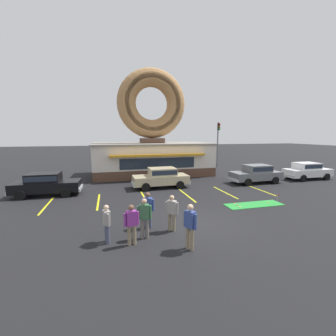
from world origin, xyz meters
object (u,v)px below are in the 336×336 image
(pedestrian_blue_sweater_man, at_px, (172,211))
(traffic_light_pole, at_px, (218,139))
(pedestrian_hooded_kid, at_px, (132,223))
(pedestrian_clipboard_woman, at_px, (190,224))
(car_grey, at_px, (256,173))
(car_champagne, at_px, (161,177))
(trash_bin, at_px, (103,176))
(car_black, at_px, (46,183))
(pedestrian_beanie_man, at_px, (148,208))
(putting_flag_pin, at_px, (278,197))
(pedestrian_leather_jacket_man, at_px, (107,222))
(car_white, at_px, (307,170))
(golf_ball, at_px, (246,205))
(pedestrian_crossing_woman, at_px, (144,216))

(pedestrian_blue_sweater_man, height_order, traffic_light_pole, traffic_light_pole)
(pedestrian_hooded_kid, relative_size, pedestrian_clipboard_woman, 0.93)
(pedestrian_blue_sweater_man, bearing_deg, pedestrian_clipboard_woman, -83.05)
(car_grey, distance_m, car_champagne, 8.53)
(trash_bin, bearing_deg, pedestrian_clipboard_woman, -75.75)
(trash_bin, height_order, traffic_light_pole, traffic_light_pole)
(car_black, bearing_deg, traffic_light_pole, 28.26)
(pedestrian_blue_sweater_man, distance_m, pedestrian_beanie_man, 1.14)
(car_black, relative_size, trash_bin, 4.72)
(putting_flag_pin, height_order, pedestrian_leather_jacket_man, pedestrian_leather_jacket_man)
(pedestrian_blue_sweater_man, distance_m, pedestrian_clipboard_woman, 1.75)
(pedestrian_beanie_man, bearing_deg, car_white, 23.71)
(car_grey, bearing_deg, traffic_light_pole, 82.58)
(pedestrian_beanie_man, xyz_separation_m, trash_bin, (-2.25, 11.13, -0.43))
(putting_flag_pin, bearing_deg, golf_ball, 179.71)
(car_black, distance_m, pedestrian_leather_jacket_man, 9.29)
(traffic_light_pole, bearing_deg, pedestrian_hooded_kid, -125.22)
(car_white, bearing_deg, pedestrian_blue_sweater_man, -153.19)
(pedestrian_hooded_kid, relative_size, pedestrian_leather_jacket_man, 1.05)
(golf_ball, xyz_separation_m, pedestrian_hooded_kid, (-7.10, -3.02, 0.84))
(car_grey, xyz_separation_m, car_champagne, (-8.52, 0.41, 0.00))
(pedestrian_beanie_man, bearing_deg, pedestrian_leather_jacket_man, -150.88)
(car_white, xyz_separation_m, pedestrian_blue_sweater_man, (-15.68, -7.92, 0.03))
(pedestrian_leather_jacket_man, height_order, pedestrian_beanie_man, pedestrian_beanie_man)
(putting_flag_pin, bearing_deg, car_black, 158.25)
(golf_ball, relative_size, pedestrian_leather_jacket_man, 0.03)
(putting_flag_pin, relative_size, pedestrian_beanie_man, 0.33)
(golf_ball, distance_m, pedestrian_blue_sweater_man, 5.75)
(putting_flag_pin, distance_m, pedestrian_blue_sweater_man, 7.77)
(putting_flag_pin, height_order, pedestrian_beanie_man, pedestrian_beanie_man)
(pedestrian_clipboard_woman, bearing_deg, golf_ball, 37.78)
(pedestrian_leather_jacket_man, bearing_deg, pedestrian_crossing_woman, -0.58)
(pedestrian_hooded_kid, relative_size, traffic_light_pole, 0.28)
(pedestrian_beanie_man, bearing_deg, car_black, 129.39)
(car_champagne, bearing_deg, traffic_light_pole, 44.10)
(car_black, xyz_separation_m, pedestrian_hooded_kid, (5.10, -8.75, 0.02))
(car_black, distance_m, trash_bin, 5.37)
(pedestrian_hooded_kid, bearing_deg, pedestrian_beanie_man, 58.77)
(car_white, distance_m, traffic_light_pole, 11.09)
(car_champagne, bearing_deg, putting_flag_pin, -44.82)
(car_champagne, height_order, pedestrian_hooded_kid, pedestrian_hooded_kid)
(golf_ball, bearing_deg, traffic_light_pole, 68.94)
(car_white, relative_size, pedestrian_blue_sweater_man, 2.80)
(car_champagne, relative_size, pedestrian_hooded_kid, 2.84)
(car_grey, relative_size, car_white, 1.00)
(pedestrian_clipboard_woman, bearing_deg, pedestrian_leather_jacket_man, 155.75)
(car_champagne, height_order, pedestrian_clipboard_woman, pedestrian_clipboard_woman)
(pedestrian_crossing_woman, bearing_deg, car_champagne, 72.56)
(car_black, xyz_separation_m, pedestrian_crossing_woman, (5.67, -8.31, 0.07))
(pedestrian_hooded_kid, xyz_separation_m, pedestrian_clipboard_woman, (2.06, -0.89, 0.08))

